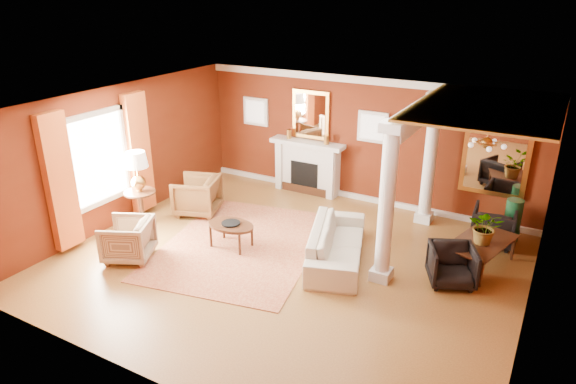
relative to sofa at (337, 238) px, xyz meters
The scene contains 27 objects.
ground 1.03m from the sofa, 144.10° to the right, with size 8.00×8.00×0.00m, color brown.
room_shell 1.81m from the sofa, 144.10° to the right, with size 8.04×7.04×2.92m.
fireplace 3.45m from the sofa, 126.36° to the left, with size 1.85×0.42×1.29m.
overmantel_mirror 3.84m from the sofa, 125.06° to the left, with size 0.95×0.07×1.15m.
flank_window_left 4.83m from the sofa, 140.87° to the left, with size 0.70×0.07×0.70m.
flank_window_right 3.26m from the sofa, 99.60° to the left, with size 0.70×0.07×0.70m.
left_window 4.87m from the sofa, 166.21° to the right, with size 0.21×2.55×2.60m.
column_front 1.38m from the sofa, 14.06° to the right, with size 0.36×0.36×2.80m.
column_back 2.81m from the sofa, 68.79° to the left, with size 0.36×0.36×2.80m.
header_beam 2.73m from the sofa, 54.94° to the left, with size 0.30×3.20×0.32m, color silver.
amber_ceiling 3.42m from the sofa, 29.91° to the left, with size 2.30×3.40×0.04m, color gold.
dining_mirror 3.79m from the sofa, 53.51° to the left, with size 1.30×0.07×1.70m.
chandelier 3.07m from the sofa, 30.33° to the left, with size 0.60×0.62×0.75m.
crown_trim 3.83m from the sofa, 104.31° to the left, with size 8.00×0.08×0.16m, color silver.
base_trim 3.04m from the sofa, 104.31° to the left, with size 8.00×0.08×0.12m, color silver.
rug 1.95m from the sofa, 168.50° to the right, with size 2.87×3.83×0.02m, color maroon.
sofa is the anchor object (origin of this frame).
armchair_leopard 3.61m from the sofa, behind, with size 0.90×0.85×0.93m, color black.
armchair_stripe 3.86m from the sofa, 151.76° to the right, with size 0.83×0.77×0.85m, color tan.
coffee_table 2.06m from the sofa, 165.36° to the right, with size 0.96×0.96×0.49m.
coffee_book 2.11m from the sofa, 164.58° to the right, with size 0.15×0.02×0.21m, color black.
side_table 4.34m from the sofa, behind, with size 0.65×0.65×1.61m.
dining_table 2.59m from the sofa, 23.73° to the left, with size 1.45×0.51×0.81m, color black.
dining_chair_near 2.04m from the sofa, ahead, with size 0.74×0.69×0.76m, color black.
dining_chair_far 3.21m from the sofa, 41.75° to the left, with size 0.78×0.73×0.81m, color black.
green_urn 3.65m from the sofa, 42.40° to the left, with size 0.36×0.36×0.87m.
potted_plant 2.65m from the sofa, 22.32° to the left, with size 0.58×0.64×0.50m, color #26591E.
Camera 1 is at (4.05, -7.21, 4.75)m, focal length 32.00 mm.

